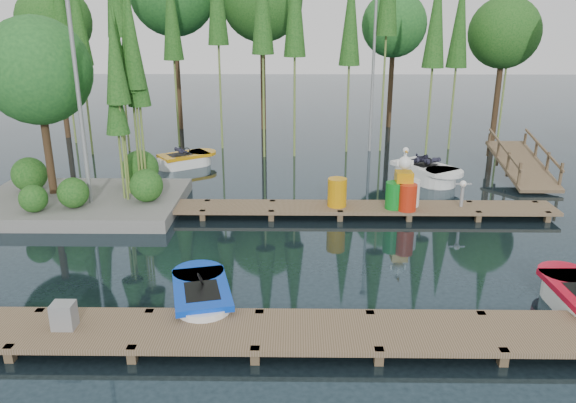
{
  "coord_description": "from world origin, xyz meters",
  "views": [
    {
      "loc": [
        0.68,
        -13.52,
        5.78
      ],
      "look_at": [
        0.5,
        0.5,
        1.1
      ],
      "focal_mm": 35.0,
      "sensor_mm": 36.0,
      "label": 1
    }
  ],
  "objects_px": {
    "yellow_barrel": "(337,192)",
    "utility_cabinet": "(64,315)",
    "drum_cluster": "(404,191)",
    "boat_yellow_far": "(185,160)",
    "island": "(63,106)",
    "boat_blue": "(202,298)"
  },
  "relations": [
    {
      "from": "island",
      "to": "boat_yellow_far",
      "type": "height_order",
      "value": "island"
    },
    {
      "from": "yellow_barrel",
      "to": "island",
      "type": "bearing_deg",
      "value": 174.52
    },
    {
      "from": "boat_blue",
      "to": "yellow_barrel",
      "type": "bearing_deg",
      "value": 47.15
    },
    {
      "from": "island",
      "to": "utility_cabinet",
      "type": "height_order",
      "value": "island"
    },
    {
      "from": "boat_blue",
      "to": "drum_cluster",
      "type": "xyz_separation_m",
      "value": [
        5.15,
        5.57,
        0.6
      ]
    },
    {
      "from": "boat_blue",
      "to": "boat_yellow_far",
      "type": "relative_size",
      "value": 1.0
    },
    {
      "from": "boat_yellow_far",
      "to": "drum_cluster",
      "type": "relative_size",
      "value": 1.43
    },
    {
      "from": "drum_cluster",
      "to": "boat_blue",
      "type": "bearing_deg",
      "value": -132.79
    },
    {
      "from": "boat_yellow_far",
      "to": "yellow_barrel",
      "type": "bearing_deg",
      "value": -60.41
    },
    {
      "from": "boat_yellow_far",
      "to": "utility_cabinet",
      "type": "xyz_separation_m",
      "value": [
        0.17,
        -12.72,
        0.29
      ]
    },
    {
      "from": "boat_yellow_far",
      "to": "utility_cabinet",
      "type": "distance_m",
      "value": 12.73
    },
    {
      "from": "utility_cabinet",
      "to": "drum_cluster",
      "type": "xyz_separation_m",
      "value": [
        7.46,
        6.85,
        0.29
      ]
    },
    {
      "from": "yellow_barrel",
      "to": "utility_cabinet",
      "type": "bearing_deg",
      "value": -128.11
    },
    {
      "from": "boat_blue",
      "to": "utility_cabinet",
      "type": "xyz_separation_m",
      "value": [
        -2.31,
        -1.28,
        0.31
      ]
    },
    {
      "from": "boat_yellow_far",
      "to": "yellow_barrel",
      "type": "distance_m",
      "value": 8.06
    },
    {
      "from": "boat_blue",
      "to": "utility_cabinet",
      "type": "height_order",
      "value": "utility_cabinet"
    },
    {
      "from": "boat_blue",
      "to": "drum_cluster",
      "type": "height_order",
      "value": "drum_cluster"
    },
    {
      "from": "island",
      "to": "drum_cluster",
      "type": "bearing_deg",
      "value": -5.25
    },
    {
      "from": "drum_cluster",
      "to": "yellow_barrel",
      "type": "bearing_deg",
      "value": 175.68
    },
    {
      "from": "yellow_barrel",
      "to": "drum_cluster",
      "type": "relative_size",
      "value": 0.47
    },
    {
      "from": "boat_blue",
      "to": "island",
      "type": "bearing_deg",
      "value": 114.15
    },
    {
      "from": "boat_blue",
      "to": "boat_yellow_far",
      "type": "bearing_deg",
      "value": 88.47
    }
  ]
}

